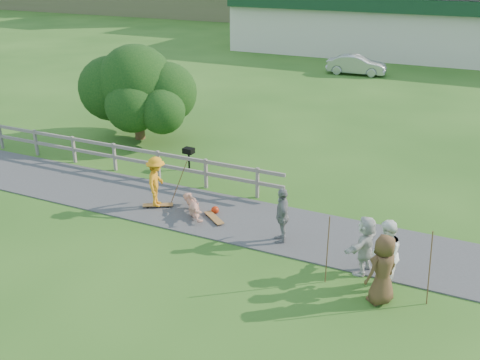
{
  "coord_description": "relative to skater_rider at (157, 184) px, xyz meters",
  "views": [
    {
      "loc": [
        8.53,
        -12.16,
        7.81
      ],
      "look_at": [
        1.95,
        2.0,
        1.15
      ],
      "focal_mm": 40.0,
      "sensor_mm": 36.0,
      "label": 1
    }
  ],
  "objects": [
    {
      "name": "longboard_fallen",
      "position": [
        2.12,
        -0.04,
        -0.79
      ],
      "size": [
        0.95,
        0.8,
        0.11
      ],
      "primitive_type": null,
      "rotation": [
        0.0,
        0.0,
        -0.65
      ],
      "color": "brown",
      "rests_on": "ground"
    },
    {
      "name": "bbq",
      "position": [
        -0.78,
        3.43,
        -0.41
      ],
      "size": [
        0.42,
        0.33,
        0.87
      ],
      "primitive_type": null,
      "rotation": [
        0.0,
        0.0,
        -0.07
      ],
      "color": "black",
      "rests_on": "ground"
    },
    {
      "name": "spectator_c",
      "position": [
        7.72,
        -2.12,
        0.05
      ],
      "size": [
        0.96,
        1.05,
        1.79
      ],
      "primitive_type": "imported",
      "rotation": [
        0.0,
        0.0,
        4.11
      ],
      "color": "#503720",
      "rests_on": "ground"
    },
    {
      "name": "strip_mall",
      "position": [
        4.67,
        33.77,
        1.73
      ],
      "size": [
        32.5,
        10.75,
        5.1
      ],
      "color": "beige",
      "rests_on": "ground"
    },
    {
      "name": "spectator_a",
      "position": [
        7.64,
        -1.43,
        0.07
      ],
      "size": [
        0.71,
        0.9,
        1.83
      ],
      "primitive_type": "imported",
      "rotation": [
        0.0,
        0.0,
        4.73
      ],
      "color": "white",
      "rests_on": "ground"
    },
    {
      "name": "tree",
      "position": [
        -4.68,
        5.74,
        0.87
      ],
      "size": [
        5.47,
        5.47,
        3.43
      ],
      "primitive_type": null,
      "color": "black",
      "rests_on": "ground"
    },
    {
      "name": "spectator_b",
      "position": [
        4.52,
        -0.39,
        0.01
      ],
      "size": [
        0.79,
        1.08,
        1.71
      ],
      "primitive_type": "imported",
      "rotation": [
        0.0,
        0.0,
        5.13
      ],
      "color": "gray",
      "rests_on": "ground"
    },
    {
      "name": "fence",
      "position": [
        -3.95,
        2.13,
        -0.12
      ],
      "size": [
        15.05,
        0.1,
        1.1
      ],
      "color": "#645F58",
      "rests_on": "ground"
    },
    {
      "name": "pole_spec_right",
      "position": [
        8.72,
        -1.75,
        0.14
      ],
      "size": [
        0.03,
        0.03,
        1.96
      ],
      "primitive_type": "cylinder",
      "color": "brown",
      "rests_on": "ground"
    },
    {
      "name": "pole_rider",
      "position": [
        0.6,
        0.4,
        0.08
      ],
      "size": [
        0.03,
        0.03,
        1.85
      ],
      "primitive_type": "cylinder",
      "color": "brown",
      "rests_on": "ground"
    },
    {
      "name": "skater_rider",
      "position": [
        0.0,
        0.0,
        0.0
      ],
      "size": [
        0.94,
        1.23,
        1.69
      ],
      "primitive_type": "imported",
      "rotation": [
        0.0,
        0.0,
        1.9
      ],
      "color": "orange",
      "rests_on": "ground"
    },
    {
      "name": "longboard_rider",
      "position": [
        0.0,
        0.0,
        -0.79
      ],
      "size": [
        0.99,
        0.69,
        0.11
      ],
      "primitive_type": null,
      "rotation": [
        0.0,
        0.0,
        0.5
      ],
      "color": "brown",
      "rests_on": "ground"
    },
    {
      "name": "spectator_d",
      "position": [
        7.05,
        -1.0,
        -0.03
      ],
      "size": [
        0.82,
        1.58,
        1.63
      ],
      "primitive_type": "imported",
      "rotation": [
        0.0,
        0.0,
        4.48
      ],
      "color": "beige",
      "rests_on": "ground"
    },
    {
      "name": "path",
      "position": [
        0.67,
        0.33,
        -0.82
      ],
      "size": [
        34.0,
        3.0,
        0.04
      ],
      "primitive_type": "cube",
      "color": "#39393B",
      "rests_on": "ground"
    },
    {
      "name": "helmet",
      "position": [
        1.92,
        0.41,
        -0.72
      ],
      "size": [
        0.25,
        0.25,
        0.25
      ],
      "primitive_type": "sphere",
      "color": "#A72409",
      "rests_on": "ground"
    },
    {
      "name": "car_silver",
      "position": [
        0.87,
        23.7,
        -0.18
      ],
      "size": [
        4.11,
        1.69,
        1.32
      ],
      "primitive_type": "imported",
      "rotation": [
        0.0,
        0.0,
        1.64
      ],
      "color": "#A4A5AB",
      "rests_on": "ground"
    },
    {
      "name": "ground",
      "position": [
        0.67,
        -1.17,
        -0.84
      ],
      "size": [
        260.0,
        260.0,
        0.0
      ],
      "primitive_type": "plane",
      "color": "#234F16",
      "rests_on": "ground"
    },
    {
      "name": "skater_fallen",
      "position": [
        1.32,
        0.06,
        -0.54
      ],
      "size": [
        1.53,
        1.41,
        0.61
      ],
      "primitive_type": "imported",
      "rotation": [
        0.0,
        0.0,
        0.72
      ],
      "color": "tan",
      "rests_on": "ground"
    },
    {
      "name": "pole_spec_left",
      "position": [
        6.29,
        -1.87,
        0.1
      ],
      "size": [
        0.03,
        0.03,
        1.89
      ],
      "primitive_type": "cylinder",
      "color": "brown",
      "rests_on": "ground"
    }
  ]
}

